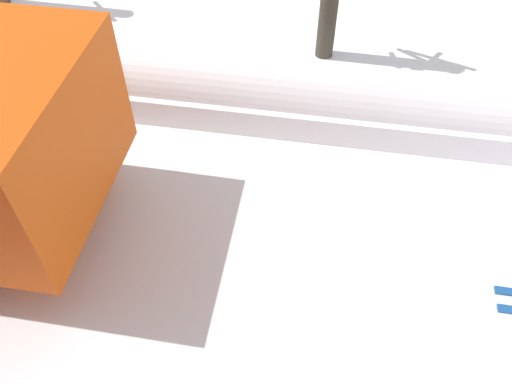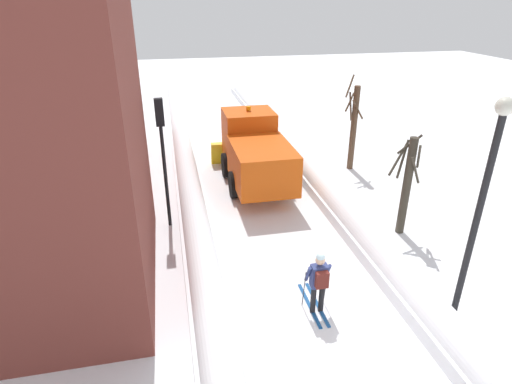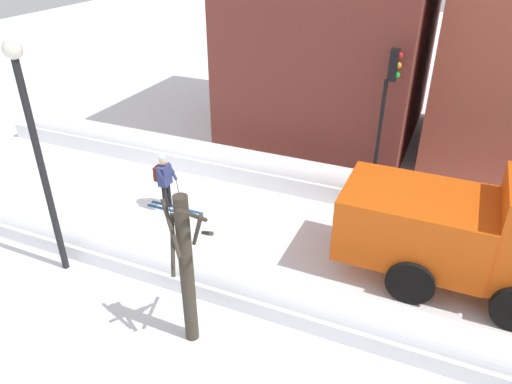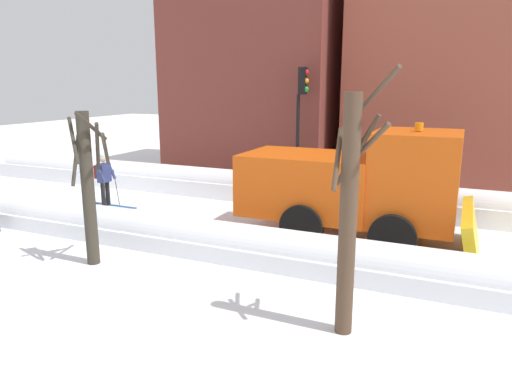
% 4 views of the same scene
% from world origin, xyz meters
% --- Properties ---
extents(ground_plane, '(80.00, 80.00, 0.00)m').
position_xyz_m(ground_plane, '(0.00, 10.00, 0.00)').
color(ground_plane, white).
extents(snowbank_left, '(1.10, 36.00, 1.02)m').
position_xyz_m(snowbank_left, '(-2.70, 10.00, 0.44)').
color(snowbank_left, white).
rests_on(snowbank_left, ground).
extents(plow_truck, '(3.20, 5.98, 3.12)m').
position_xyz_m(plow_truck, '(0.19, 8.95, 1.48)').
color(plow_truck, '#DB510F').
rests_on(plow_truck, ground).
extents(skier, '(0.62, 1.80, 1.81)m').
position_xyz_m(skier, '(0.07, 0.51, 1.00)').
color(skier, black).
rests_on(skier, ground).
extents(traffic_light_pole, '(0.28, 0.42, 4.55)m').
position_xyz_m(traffic_light_pole, '(-3.56, 6.10, 3.18)').
color(traffic_light_pole, black).
rests_on(traffic_light_pole, ground).
extents(street_lamp, '(0.40, 0.40, 5.66)m').
position_xyz_m(street_lamp, '(3.54, -0.30, 3.54)').
color(street_lamp, black).
rests_on(street_lamp, ground).
extents(bare_tree_near, '(1.17, 1.20, 3.47)m').
position_xyz_m(bare_tree_near, '(4.29, 3.84, 1.85)').
color(bare_tree_near, '#3C352B').
rests_on(bare_tree_near, ground).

